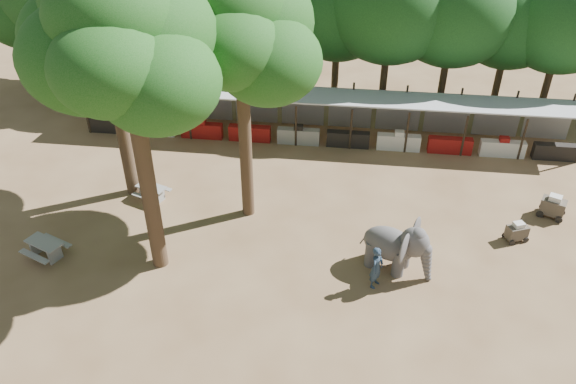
# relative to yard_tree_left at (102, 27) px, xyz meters

# --- Properties ---
(ground) EXTENTS (100.00, 100.00, 0.00)m
(ground) POSITION_rel_yard_tree_left_xyz_m (9.13, -7.19, -8.20)
(ground) COLOR brown
(ground) RESTS_ON ground
(vendor_stalls) EXTENTS (28.00, 2.99, 2.80)m
(vendor_stalls) POSITION_rel_yard_tree_left_xyz_m (9.13, 6.65, -7.02)
(vendor_stalls) COLOR #A8AAB1
(vendor_stalls) RESTS_ON ground
(yard_tree_left) EXTENTS (7.10, 6.90, 11.02)m
(yard_tree_left) POSITION_rel_yard_tree_left_xyz_m (0.00, 0.00, 0.00)
(yard_tree_left) COLOR #332316
(yard_tree_left) RESTS_ON ground
(yard_tree_center) EXTENTS (7.10, 6.90, 12.04)m
(yard_tree_center) POSITION_rel_yard_tree_left_xyz_m (3.00, -5.00, 1.01)
(yard_tree_center) COLOR #332316
(yard_tree_center) RESTS_ON ground
(yard_tree_back) EXTENTS (7.10, 6.90, 11.36)m
(yard_tree_back) POSITION_rel_yard_tree_left_xyz_m (6.00, -1.00, 0.34)
(yard_tree_back) COLOR #332316
(yard_tree_back) RESTS_ON ground
(backdrop_trees) EXTENTS (46.46, 5.95, 8.33)m
(backdrop_trees) POSITION_rel_yard_tree_left_xyz_m (9.13, 11.81, -2.69)
(backdrop_trees) COLOR #332316
(backdrop_trees) RESTS_ON ground
(elephant) EXTENTS (3.13, 2.46, 2.34)m
(elephant) POSITION_rel_yard_tree_left_xyz_m (12.85, -4.26, -7.03)
(elephant) COLOR #454242
(elephant) RESTS_ON ground
(handler) EXTENTS (0.71, 0.81, 1.88)m
(handler) POSITION_rel_yard_tree_left_xyz_m (12.03, -5.41, -7.26)
(handler) COLOR #26384C
(handler) RESTS_ON ground
(picnic_table_near) EXTENTS (2.04, 1.95, 0.80)m
(picnic_table_near) POSITION_rel_yard_tree_left_xyz_m (-1.77, -5.39, -7.67)
(picnic_table_near) COLOR gray
(picnic_table_near) RESTS_ON ground
(picnic_table_far) EXTENTS (1.83, 1.74, 0.73)m
(picnic_table_far) POSITION_rel_yard_tree_left_xyz_m (1.29, -0.68, -7.72)
(picnic_table_far) COLOR gray
(picnic_table_far) RESTS_ON ground
(cart_front) EXTENTS (1.13, 0.95, 0.94)m
(cart_front) POSITION_rel_yard_tree_left_xyz_m (18.19, -1.75, -7.74)
(cart_front) COLOR #3D3329
(cart_front) RESTS_ON ground
(cart_back) EXTENTS (1.38, 1.18, 1.14)m
(cart_back) POSITION_rel_yard_tree_left_xyz_m (20.19, 0.28, -7.64)
(cart_back) COLOR #3D3329
(cart_back) RESTS_ON ground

